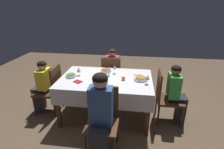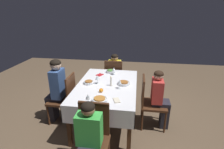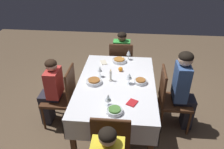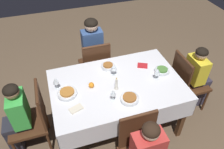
{
  "view_description": "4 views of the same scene",
  "coord_description": "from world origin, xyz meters",
  "views": [
    {
      "loc": [
        0.48,
        -2.75,
        1.98
      ],
      "look_at": [
        0.1,
        0.07,
        0.81
      ],
      "focal_mm": 28.0,
      "sensor_mm": 36.0,
      "label": 1
    },
    {
      "loc": [
        2.78,
        0.5,
        2.03
      ],
      "look_at": [
        -0.06,
        0.09,
        0.93
      ],
      "focal_mm": 28.0,
      "sensor_mm": 36.0,
      "label": 2
    },
    {
      "loc": [
        -2.48,
        -0.17,
        2.37
      ],
      "look_at": [
        0.06,
        0.06,
        0.84
      ],
      "focal_mm": 35.0,
      "sensor_mm": 36.0,
      "label": 3
    },
    {
      "loc": [
        0.65,
        1.81,
        2.58
      ],
      "look_at": [
        0.05,
        -0.03,
        0.9
      ],
      "focal_mm": 35.0,
      "sensor_mm": 36.0,
      "label": 4
    }
  ],
  "objects": [
    {
      "name": "person_adult_denim",
      "position": [
        0.08,
        -0.92,
        0.68
      ],
      "size": [
        0.3,
        0.34,
        1.21
      ],
      "color": "#282833",
      "rests_on": "ground_plane"
    },
    {
      "name": "bowl_west",
      "position": [
        -0.62,
        -0.03,
        0.79
      ],
      "size": [
        0.19,
        0.19,
        0.06
      ],
      "color": "silver",
      "rests_on": "dining_table"
    },
    {
      "name": "chair_north",
      "position": [
        -0.01,
        0.77,
        0.5
      ],
      "size": [
        0.44,
        0.44,
        0.93
      ],
      "rotation": [
        0.0,
        0.0,
        3.14
      ],
      "color": "#472816",
      "rests_on": "ground_plane"
    },
    {
      "name": "person_child_red",
      "position": [
        -0.01,
        0.94,
        0.58
      ],
      "size": [
        0.3,
        0.33,
        1.06
      ],
      "rotation": [
        0.0,
        0.0,
        3.14
      ],
      "color": "#282833",
      "rests_on": "ground_plane"
    },
    {
      "name": "candle_centerpiece",
      "position": [
        0.03,
        0.08,
        0.83
      ],
      "size": [
        0.06,
        0.06,
        0.18
      ],
      "color": "beige",
      "rests_on": "dining_table"
    },
    {
      "name": "orange_fruit",
      "position": [
        0.31,
        -0.04,
        0.8
      ],
      "size": [
        0.07,
        0.07,
        0.07
      ],
      "primitive_type": "sphere",
      "color": "orange",
      "rests_on": "dining_table"
    },
    {
      "name": "bowl_east",
      "position": [
        0.6,
        -0.0,
        0.79
      ],
      "size": [
        0.23,
        0.23,
        0.06
      ],
      "color": "silver",
      "rests_on": "dining_table"
    },
    {
      "name": "bowl_north",
      "position": [
        -0.05,
        0.3,
        0.79
      ],
      "size": [
        0.21,
        0.21,
        0.06
      ],
      "color": "silver",
      "rests_on": "dining_table"
    },
    {
      "name": "napkin_spare_side",
      "position": [
        -0.44,
        -0.22,
        0.77
      ],
      "size": [
        0.16,
        0.15,
        0.01
      ],
      "rotation": [
        0.0,
        0.0,
        -0.45
      ],
      "color": "red",
      "rests_on": "dining_table"
    },
    {
      "name": "chair_east",
      "position": [
        1.04,
        -0.01,
        0.5
      ],
      "size": [
        0.44,
        0.44,
        0.93
      ],
      "rotation": [
        0.0,
        0.0,
        1.57
      ],
      "color": "#472816",
      "rests_on": "ground_plane"
    },
    {
      "name": "wine_glass_west",
      "position": [
        -0.5,
        0.06,
        0.87
      ],
      "size": [
        0.08,
        0.08,
        0.15
      ],
      "color": "white",
      "rests_on": "dining_table"
    },
    {
      "name": "wine_glass_east",
      "position": [
        0.7,
        -0.14,
        0.88
      ],
      "size": [
        0.07,
        0.07,
        0.16
      ],
      "color": "white",
      "rests_on": "dining_table"
    },
    {
      "name": "wine_glass_north",
      "position": [
        0.13,
        0.24,
        0.88
      ],
      "size": [
        0.06,
        0.06,
        0.16
      ],
      "color": "white",
      "rests_on": "dining_table"
    },
    {
      "name": "dining_table",
      "position": [
        0.0,
        0.0,
        0.68
      ],
      "size": [
        1.59,
        1.04,
        0.76
      ],
      "color": "silver",
      "rests_on": "ground_plane"
    },
    {
      "name": "bowl_south",
      "position": [
        0.01,
        -0.33,
        0.79
      ],
      "size": [
        0.18,
        0.18,
        0.06
      ],
      "color": "silver",
      "rests_on": "dining_table"
    },
    {
      "name": "chair_south",
      "position": [
        0.08,
        -0.77,
        0.5
      ],
      "size": [
        0.44,
        0.44,
        0.93
      ],
      "color": "#472816",
      "rests_on": "ground_plane"
    },
    {
      "name": "wine_glass_south",
      "position": [
        -0.02,
        -0.17,
        0.88
      ],
      "size": [
        0.08,
        0.08,
        0.16
      ],
      "color": "white",
      "rests_on": "dining_table"
    },
    {
      "name": "person_child_green",
      "position": [
        1.21,
        -0.01,
        0.58
      ],
      "size": [
        0.33,
        0.3,
        1.06
      ],
      "rotation": [
        0.0,
        0.0,
        1.57
      ],
      "color": "#282833",
      "rests_on": "ground_plane"
    },
    {
      "name": "ground_plane",
      "position": [
        0.0,
        0.0,
        0.0
      ],
      "size": [
        8.0,
        8.0,
        0.0
      ],
      "primitive_type": "plane",
      "color": "brown"
    },
    {
      "name": "napkin_red_folded",
      "position": [
        0.55,
        0.24,
        0.77
      ],
      "size": [
        0.17,
        0.13,
        0.01
      ],
      "rotation": [
        0.0,
        0.0,
        0.34
      ],
      "color": "beige",
      "rests_on": "dining_table"
    }
  ]
}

